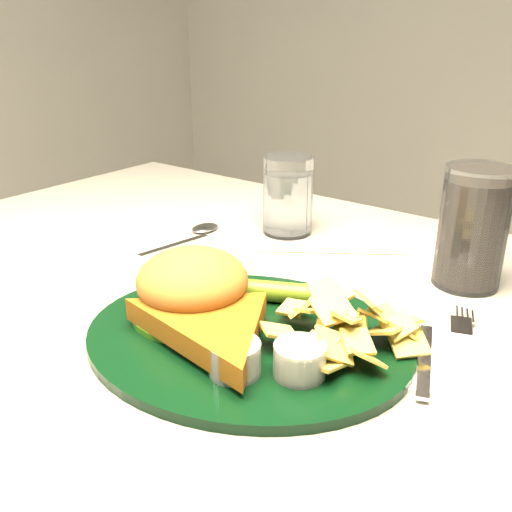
{
  "coord_description": "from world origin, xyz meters",
  "views": [
    {
      "loc": [
        0.4,
        -0.51,
        1.06
      ],
      "look_at": [
        0.02,
        -0.01,
        0.8
      ],
      "focal_mm": 40.0,
      "sensor_mm": 36.0,
      "label": 1
    }
  ],
  "objects_px": {
    "table": "(249,510)",
    "fork_napkin": "(429,355)",
    "dinner_plate": "(247,309)",
    "cola_glass": "(473,228)",
    "water_glass": "(288,195)"
  },
  "relations": [
    {
      "from": "water_glass",
      "to": "fork_napkin",
      "type": "relative_size",
      "value": 0.71
    },
    {
      "from": "water_glass",
      "to": "dinner_plate",
      "type": "bearing_deg",
      "value": -62.49
    },
    {
      "from": "fork_napkin",
      "to": "dinner_plate",
      "type": "bearing_deg",
      "value": -173.62
    },
    {
      "from": "table",
      "to": "cola_glass",
      "type": "height_order",
      "value": "cola_glass"
    },
    {
      "from": "water_glass",
      "to": "fork_napkin",
      "type": "height_order",
      "value": "water_glass"
    },
    {
      "from": "water_glass",
      "to": "cola_glass",
      "type": "distance_m",
      "value": 0.29
    },
    {
      "from": "cola_glass",
      "to": "fork_napkin",
      "type": "xyz_separation_m",
      "value": [
        0.03,
        -0.2,
        -0.07
      ]
    },
    {
      "from": "table",
      "to": "cola_glass",
      "type": "distance_m",
      "value": 0.53
    },
    {
      "from": "table",
      "to": "dinner_plate",
      "type": "distance_m",
      "value": 0.43
    },
    {
      "from": "dinner_plate",
      "to": "fork_napkin",
      "type": "relative_size",
      "value": 2.0
    },
    {
      "from": "dinner_plate",
      "to": "fork_napkin",
      "type": "distance_m",
      "value": 0.19
    },
    {
      "from": "cola_glass",
      "to": "fork_napkin",
      "type": "height_order",
      "value": "cola_glass"
    },
    {
      "from": "table",
      "to": "fork_napkin",
      "type": "xyz_separation_m",
      "value": [
        0.25,
        -0.02,
        0.38
      ]
    },
    {
      "from": "table",
      "to": "water_glass",
      "type": "bearing_deg",
      "value": 110.68
    },
    {
      "from": "dinner_plate",
      "to": "water_glass",
      "type": "height_order",
      "value": "water_glass"
    }
  ]
}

